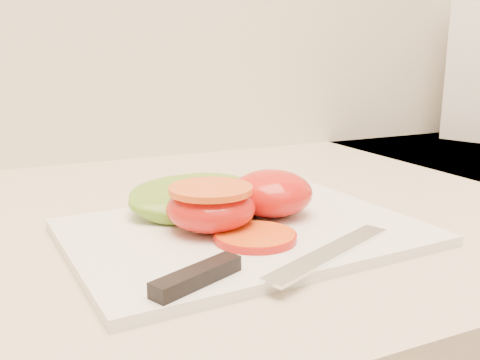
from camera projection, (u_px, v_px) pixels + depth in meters
name	position (u px, v px, depth m)	size (l,w,h in m)	color
cutting_board	(244.00, 232.00, 0.52)	(0.33, 0.24, 0.01)	white
tomato_half_dome	(271.00, 193.00, 0.55)	(0.09, 0.09, 0.05)	red
tomato_half_cut	(211.00, 206.00, 0.51)	(0.09, 0.09, 0.04)	red
tomato_slice_0	(255.00, 237.00, 0.48)	(0.07, 0.07, 0.01)	orange
tomato_slice_1	(255.00, 238.00, 0.48)	(0.06, 0.06, 0.01)	orange
lettuce_leaf_0	(202.00, 197.00, 0.57)	(0.16, 0.11, 0.03)	olive
knife	(254.00, 266.00, 0.41)	(0.24, 0.09, 0.01)	silver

